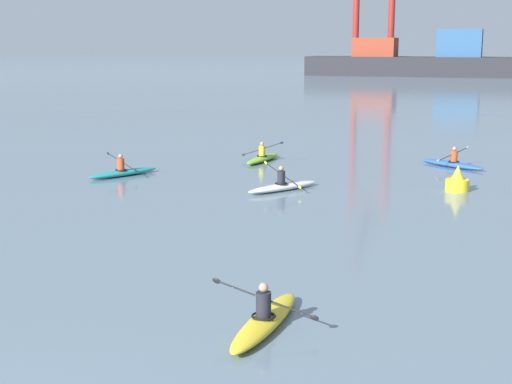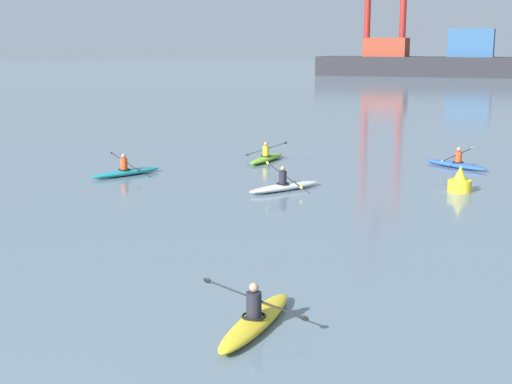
% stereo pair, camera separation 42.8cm
% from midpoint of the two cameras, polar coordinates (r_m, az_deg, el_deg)
% --- Properties ---
extents(container_barge, '(52.16, 8.36, 7.99)m').
position_cam_midpoint_polar(container_barge, '(131.30, 16.46, 9.70)').
color(container_barge, '#28282D').
rests_on(container_barge, ground).
extents(channel_buoy, '(0.90, 0.90, 1.00)m').
position_cam_midpoint_polar(channel_buoy, '(28.88, 15.97, 0.73)').
color(channel_buoy, yellow).
rests_on(channel_buoy, ground).
extents(kayak_blue, '(3.16, 2.39, 0.95)m').
position_cam_midpoint_polar(kayak_blue, '(34.47, 15.66, 2.11)').
color(kayak_blue, '#2856B2').
rests_on(kayak_blue, ground).
extents(kayak_white, '(2.32, 3.19, 1.02)m').
position_cam_midpoint_polar(kayak_white, '(28.08, 2.66, 0.48)').
color(kayak_white, silver).
rests_on(kayak_white, ground).
extents(kayak_teal, '(2.08, 3.30, 0.95)m').
position_cam_midpoint_polar(kayak_teal, '(31.66, -9.69, 1.58)').
color(kayak_teal, teal).
rests_on(kayak_teal, ground).
extents(kayak_yellow, '(2.24, 3.42, 0.95)m').
position_cam_midpoint_polar(kayak_yellow, '(14.68, 0.82, -9.87)').
color(kayak_yellow, yellow).
rests_on(kayak_yellow, ground).
extents(kayak_lime, '(2.18, 3.44, 1.04)m').
position_cam_midpoint_polar(kayak_lime, '(35.03, 1.18, 2.68)').
color(kayak_lime, '#7ABC2D').
rests_on(kayak_lime, ground).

